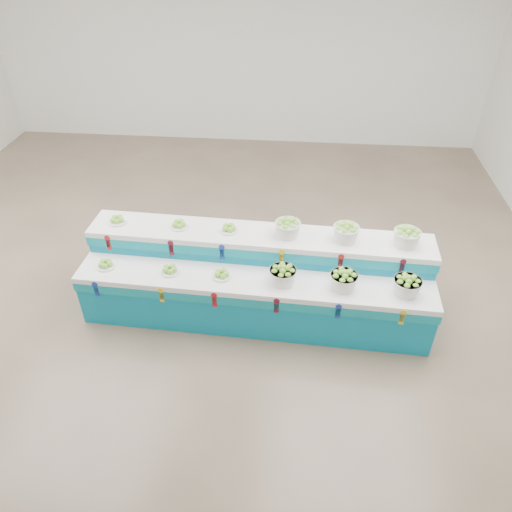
% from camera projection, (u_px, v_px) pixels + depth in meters
% --- Properties ---
extents(ground, '(10.00, 10.00, 0.00)m').
position_uv_depth(ground, '(198.00, 284.00, 6.66)').
color(ground, brown).
rests_on(ground, ground).
extents(back_wall, '(10.00, 0.00, 10.00)m').
position_uv_depth(back_wall, '(238.00, 44.00, 9.45)').
color(back_wall, silver).
rests_on(back_wall, ground).
extents(display_stand, '(4.30, 1.27, 1.02)m').
position_uv_depth(display_stand, '(256.00, 279.00, 5.94)').
color(display_stand, '#0A83A7').
rests_on(display_stand, ground).
extents(plate_lower_left, '(0.23, 0.23, 0.09)m').
position_uv_depth(plate_lower_left, '(105.00, 264.00, 5.77)').
color(plate_lower_left, white).
rests_on(plate_lower_left, display_stand).
extents(plate_lower_mid, '(0.23, 0.23, 0.09)m').
position_uv_depth(plate_lower_mid, '(170.00, 269.00, 5.69)').
color(plate_lower_mid, white).
rests_on(plate_lower_mid, display_stand).
extents(plate_lower_right, '(0.23, 0.23, 0.09)m').
position_uv_depth(plate_lower_right, '(222.00, 274.00, 5.62)').
color(plate_lower_right, white).
rests_on(plate_lower_right, display_stand).
extents(basket_lower_left, '(0.33, 0.33, 0.23)m').
position_uv_depth(basket_lower_left, '(283.00, 275.00, 5.50)').
color(basket_lower_left, silver).
rests_on(basket_lower_left, display_stand).
extents(basket_lower_mid, '(0.33, 0.33, 0.23)m').
position_uv_depth(basket_lower_mid, '(344.00, 280.00, 5.43)').
color(basket_lower_mid, silver).
rests_on(basket_lower_mid, display_stand).
extents(basket_lower_right, '(0.33, 0.33, 0.23)m').
position_uv_depth(basket_lower_right, '(407.00, 285.00, 5.35)').
color(basket_lower_right, silver).
rests_on(basket_lower_right, display_stand).
extents(plate_upper_left, '(0.23, 0.23, 0.09)m').
position_uv_depth(plate_upper_left, '(117.00, 219.00, 6.01)').
color(plate_upper_left, white).
rests_on(plate_upper_left, display_stand).
extents(plate_upper_mid, '(0.23, 0.23, 0.09)m').
position_uv_depth(plate_upper_mid, '(179.00, 224.00, 5.92)').
color(plate_upper_mid, white).
rests_on(plate_upper_mid, display_stand).
extents(plate_upper_right, '(0.23, 0.23, 0.09)m').
position_uv_depth(plate_upper_right, '(229.00, 228.00, 5.86)').
color(plate_upper_right, white).
rests_on(plate_upper_right, display_stand).
extents(basket_upper_left, '(0.33, 0.33, 0.23)m').
position_uv_depth(basket_upper_left, '(288.00, 228.00, 5.74)').
color(basket_upper_left, silver).
rests_on(basket_upper_left, display_stand).
extents(basket_upper_mid, '(0.33, 0.33, 0.23)m').
position_uv_depth(basket_upper_mid, '(346.00, 232.00, 5.66)').
color(basket_upper_mid, silver).
rests_on(basket_upper_mid, display_stand).
extents(basket_upper_right, '(0.33, 0.33, 0.23)m').
position_uv_depth(basket_upper_right, '(407.00, 237.00, 5.59)').
color(basket_upper_right, silver).
rests_on(basket_upper_right, display_stand).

